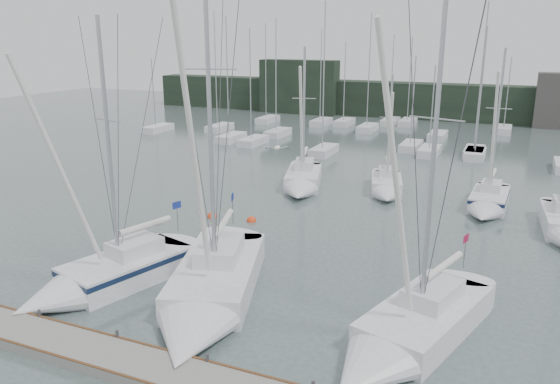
{
  "coord_description": "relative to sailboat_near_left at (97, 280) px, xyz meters",
  "views": [
    {
      "loc": [
        11.16,
        -18.57,
        11.55
      ],
      "look_at": [
        0.86,
        5.0,
        4.15
      ],
      "focal_mm": 35.0,
      "sensor_mm": 36.0,
      "label": 1
    }
  ],
  "objects": [
    {
      "name": "ground",
      "position": [
        5.96,
        0.67,
        -0.6
      ],
      "size": [
        160.0,
        160.0,
        0.0
      ],
      "primitive_type": "plane",
      "color": "#4A5A57",
      "rests_on": "ground"
    },
    {
      "name": "dock",
      "position": [
        5.96,
        -4.33,
        -0.4
      ],
      "size": [
        24.0,
        2.0,
        0.4
      ],
      "primitive_type": "cube",
      "color": "slate",
      "rests_on": "ground"
    },
    {
      "name": "far_treeline",
      "position": [
        5.96,
        62.67,
        1.9
      ],
      "size": [
        90.0,
        4.0,
        5.0
      ],
      "primitive_type": "cube",
      "color": "black",
      "rests_on": "ground"
    },
    {
      "name": "far_building_left",
      "position": [
        -14.04,
        60.67,
        3.4
      ],
      "size": [
        12.0,
        3.0,
        8.0
      ],
      "primitive_type": "cube",
      "color": "black",
      "rests_on": "ground"
    },
    {
      "name": "mast_forest",
      "position": [
        6.85,
        41.76,
        -0.12
      ],
      "size": [
        60.44,
        27.02,
        14.73
      ],
      "color": "silver",
      "rests_on": "ground"
    },
    {
      "name": "sailboat_near_left",
      "position": [
        0.0,
        0.0,
        0.0
      ],
      "size": [
        5.31,
        9.22,
        13.41
      ],
      "rotation": [
        0.0,
        0.0,
        -0.29
      ],
      "color": "silver",
      "rests_on": "ground"
    },
    {
      "name": "sailboat_near_center",
      "position": [
        5.71,
        0.28,
        0.0
      ],
      "size": [
        6.83,
        11.86,
        17.38
      ],
      "rotation": [
        0.0,
        0.0,
        0.32
      ],
      "color": "silver",
      "rests_on": "ground"
    },
    {
      "name": "sailboat_near_right",
      "position": [
        14.03,
        0.55,
        -0.05
      ],
      "size": [
        5.6,
        10.03,
        14.75
      ],
      "rotation": [
        0.0,
        0.0,
        -0.29
      ],
      "color": "silver",
      "rests_on": "ground"
    },
    {
      "name": "sailboat_mid_b",
      "position": [
        2.41,
        20.01,
        -0.02
      ],
      "size": [
        4.73,
        8.5,
        11.58
      ],
      "rotation": [
        0.0,
        0.0,
        0.28
      ],
      "color": "silver",
      "rests_on": "ground"
    },
    {
      "name": "sailboat_mid_c",
      "position": [
        8.71,
        21.34,
        -0.08
      ],
      "size": [
        3.65,
        6.61,
        9.51
      ],
      "rotation": [
        0.0,
        0.0,
        0.24
      ],
      "color": "silver",
      "rests_on": "ground"
    },
    {
      "name": "sailboat_mid_d",
      "position": [
        15.89,
        20.11,
        -0.06
      ],
      "size": [
        2.65,
        7.16,
        11.55
      ],
      "rotation": [
        0.0,
        0.0,
        -0.04
      ],
      "color": "silver",
      "rests_on": "ground"
    },
    {
      "name": "buoy_a",
      "position": [
        2.07,
        11.94,
        -0.6
      ],
      "size": [
        0.62,
        0.62,
        0.62
      ],
      "primitive_type": "sphere",
      "color": "#F13E15",
      "rests_on": "ground"
    },
    {
      "name": "buoy_c",
      "position": [
        -0.68,
        11.64,
        -0.6
      ],
      "size": [
        0.66,
        0.66,
        0.66
      ],
      "primitive_type": "sphere",
      "color": "#F13E15",
      "rests_on": "ground"
    },
    {
      "name": "seagull",
      "position": [
        7.67,
        3.43,
        6.24
      ],
      "size": [
        0.92,
        0.47,
        0.19
      ],
      "rotation": [
        0.0,
        0.0,
        0.38
      ],
      "color": "white",
      "rests_on": "ground"
    }
  ]
}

